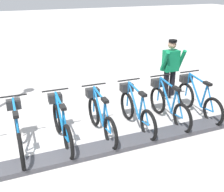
% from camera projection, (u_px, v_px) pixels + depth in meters
% --- Properties ---
extents(ground_plane, '(60.00, 60.00, 0.00)m').
position_uv_depth(ground_plane, '(36.00, 166.00, 4.99)').
color(ground_plane, beige).
extents(dock_rail_base, '(0.44, 9.14, 0.10)m').
position_uv_depth(dock_rail_base, '(35.00, 164.00, 4.97)').
color(dock_rail_base, '#47474C').
rests_on(dock_rail_base, ground).
extents(bike_docked_0, '(1.72, 0.54, 1.02)m').
position_uv_depth(bike_docked_0, '(197.00, 98.00, 6.76)').
color(bike_docked_0, black).
rests_on(bike_docked_0, ground).
extents(bike_docked_1, '(1.72, 0.54, 1.02)m').
position_uv_depth(bike_docked_1, '(168.00, 104.00, 6.47)').
color(bike_docked_1, black).
rests_on(bike_docked_1, ground).
extents(bike_docked_2, '(1.72, 0.54, 1.02)m').
position_uv_depth(bike_docked_2, '(136.00, 110.00, 6.17)').
color(bike_docked_2, black).
rests_on(bike_docked_2, ground).
extents(bike_docked_3, '(1.72, 0.54, 1.02)m').
position_uv_depth(bike_docked_3, '(100.00, 116.00, 5.88)').
color(bike_docked_3, black).
rests_on(bike_docked_3, ground).
extents(bike_docked_4, '(1.72, 0.54, 1.02)m').
position_uv_depth(bike_docked_4, '(61.00, 123.00, 5.58)').
color(bike_docked_4, black).
rests_on(bike_docked_4, ground).
extents(bike_docked_5, '(1.72, 0.54, 1.02)m').
position_uv_depth(bike_docked_5, '(18.00, 131.00, 5.29)').
color(bike_docked_5, black).
rests_on(bike_docked_5, ground).
extents(worker_near_rack, '(0.46, 0.62, 1.66)m').
position_uv_depth(worker_near_rack, '(170.00, 68.00, 7.51)').
color(worker_near_rack, white).
rests_on(worker_near_rack, ground).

